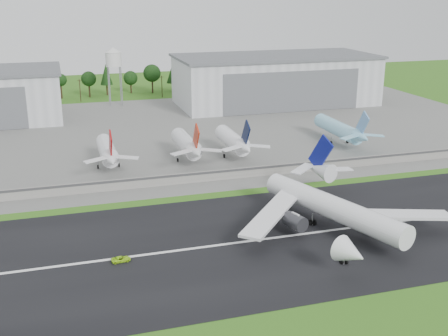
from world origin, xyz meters
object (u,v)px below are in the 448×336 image
object	(u,v)px
main_airliner	(333,213)
ground_vehicle	(121,259)
parked_jet_navy	(235,141)
parked_jet_red_a	(108,152)
parked_jet_red_b	(188,145)
parked_jet_skyblue	(342,130)

from	to	relation	value
main_airliner	ground_vehicle	world-z (taller)	main_airliner
parked_jet_navy	main_airliner	bearing A→B (deg)	-86.70
parked_jet_red_a	parked_jet_red_b	size ratio (longest dim) A/B	1.00
main_airliner	parked_jet_red_b	size ratio (longest dim) A/B	1.84
parked_jet_navy	parked_jet_skyblue	world-z (taller)	parked_jet_navy
main_airliner	parked_jet_navy	xyz separation A→B (m)	(-3.86, 66.98, 1.30)
parked_jet_navy	parked_jet_skyblue	bearing A→B (deg)	6.37
ground_vehicle	parked_jet_red_b	size ratio (longest dim) A/B	0.14
ground_vehicle	parked_jet_skyblue	size ratio (longest dim) A/B	0.12
main_airliner	parked_jet_navy	bearing A→B (deg)	-105.53
parked_jet_red_b	parked_jet_red_a	bearing A→B (deg)	-179.96
parked_jet_navy	parked_jet_skyblue	size ratio (longest dim) A/B	0.84
parked_jet_red_a	parked_jet_skyblue	world-z (taller)	parked_jet_skyblue
parked_jet_red_b	main_airliner	bearing A→B (deg)	-72.73
ground_vehicle	parked_jet_red_a	bearing A→B (deg)	-9.40
parked_jet_red_a	parked_jet_navy	world-z (taller)	parked_jet_navy
ground_vehicle	parked_jet_skyblue	bearing A→B (deg)	-57.66
main_airliner	parked_jet_skyblue	distance (m)	82.74
parked_jet_red_b	parked_jet_skyblue	world-z (taller)	parked_jet_red_b
parked_jet_red_a	parked_jet_navy	bearing A→B (deg)	0.03
parked_jet_skyblue	main_airliner	bearing A→B (deg)	-119.56
parked_jet_red_b	parked_jet_navy	xyz separation A→B (m)	(16.96, 0.00, 0.00)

